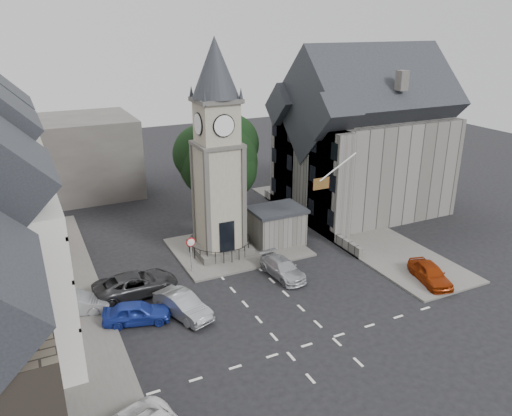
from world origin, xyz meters
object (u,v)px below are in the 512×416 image
car_east_red (430,273)px  car_west_blue (137,312)px  stone_shelter (277,226)px  clock_tower (217,152)px  pedestrian (338,219)px

car_east_red → car_west_blue: bearing=-177.0°
stone_shelter → car_west_blue: size_ratio=1.07×
clock_tower → car_west_blue: bearing=-139.5°
clock_tower → pedestrian: clock_tower is taller
clock_tower → stone_shelter: size_ratio=3.78×
clock_tower → car_east_red: (11.31, -10.99, -7.42)m
car_east_red → pedestrian: (-0.25, 10.81, 0.19)m
clock_tower → pedestrian: 13.22m
pedestrian → stone_shelter: bearing=-0.3°
clock_tower → pedestrian: (11.06, -0.18, -7.23)m
car_east_red → pedestrian: bearing=105.7°
car_west_blue → car_east_red: bearing=-85.8°
clock_tower → car_east_red: clock_tower is taller
stone_shelter → pedestrian: bearing=2.9°
pedestrian → car_east_red: bearing=88.1°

